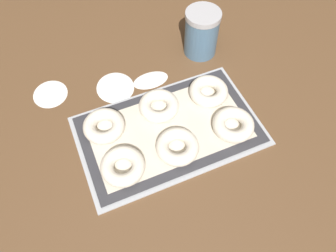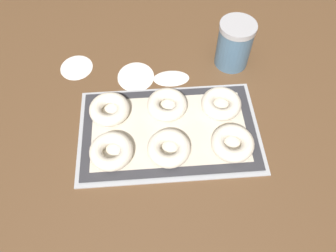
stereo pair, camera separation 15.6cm
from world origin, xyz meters
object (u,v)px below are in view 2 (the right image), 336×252
bagel_front_right (233,143)px  baking_tray (168,131)px  bagel_back_right (221,104)px  flour_canister (234,44)px  bagel_front_center (169,148)px  bagel_front_left (111,151)px  bagel_back_left (109,109)px  bagel_back_center (167,105)px

bagel_front_right → baking_tray: bearing=158.4°
bagel_front_right → bagel_back_right: same height
baking_tray → bagel_front_right: bagel_front_right is taller
bagel_front_right → flour_canister: flour_canister is taller
bagel_front_center → baking_tray: bearing=87.7°
bagel_front_center → flour_canister: (0.22, 0.31, 0.05)m
bagel_back_right → bagel_front_left: bearing=-157.0°
bagel_back_left → flour_canister: size_ratio=0.76×
bagel_front_center → flour_canister: flour_canister is taller
bagel_front_right → bagel_back_left: same height
bagel_front_right → bagel_front_left: bearing=-179.9°
bagel_back_right → flour_canister: bearing=70.9°
bagel_back_right → bagel_back_center: bearing=177.1°
bagel_front_left → bagel_front_center: bearing=-0.9°
bagel_front_left → bagel_back_right: bearing=23.0°
bagel_front_right → bagel_back_center: bearing=139.5°
bagel_front_left → flour_canister: 0.48m
bagel_front_left → flour_canister: size_ratio=0.76×
bagel_back_right → bagel_front_center: bearing=-140.0°
bagel_front_center → bagel_front_right: 0.16m
bagel_front_left → bagel_back_center: (0.15, 0.14, 0.00)m
bagel_back_right → baking_tray: bearing=-157.5°
bagel_front_left → bagel_back_center: size_ratio=1.00×
bagel_front_center → bagel_back_center: bearing=87.4°
bagel_front_center → bagel_back_center: size_ratio=1.00×
bagel_front_center → bagel_back_right: same height
bagel_front_center → flour_canister: 0.39m
bagel_back_center → bagel_back_right: 0.15m
bagel_back_left → bagel_back_center: 0.16m
baking_tray → flour_canister: 0.34m
bagel_front_left → bagel_back_center: 0.20m
bagel_front_center → bagel_back_right: (0.16, 0.13, 0.00)m
baking_tray → bagel_front_left: (-0.15, -0.07, 0.02)m
bagel_front_left → bagel_back_right: size_ratio=1.00×
baking_tray → bagel_front_right: size_ratio=4.37×
bagel_front_left → bagel_front_center: 0.15m
bagel_back_left → bagel_back_right: 0.31m
bagel_front_right → flour_canister: bearing=80.1°
bagel_front_right → flour_canister: 0.32m
bagel_back_left → bagel_front_center: bearing=-41.1°
bagel_front_right → bagel_back_right: 0.13m
bagel_back_left → bagel_back_right: size_ratio=1.00×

